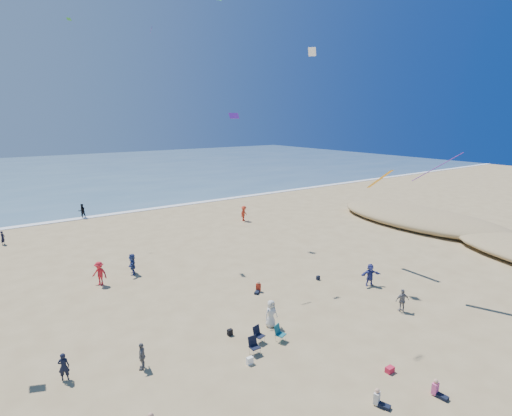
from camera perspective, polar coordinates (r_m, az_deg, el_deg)
ocean at (r=105.48m, az=-29.65°, el=4.13°), size 220.00×100.00×0.06m
surf_line at (r=56.61m, az=-24.05°, el=-1.40°), size 220.00×1.20×0.08m
standing_flyers at (r=33.03m, az=-6.32°, el=-8.43°), size 26.69×51.58×1.95m
seated_group at (r=23.62m, az=-5.08°, el=-18.87°), size 18.43×24.67×0.84m
chair_cluster at (r=23.96m, az=1.32°, el=-18.10°), size 2.70×1.47×1.00m
white_tote at (r=22.67m, az=-0.88°, el=-20.97°), size 0.35×0.20×0.40m
black_backpack at (r=25.17m, az=-3.74°, el=-17.30°), size 0.30×0.22×0.38m
cooler at (r=23.16m, az=18.57°, el=-21.05°), size 0.45×0.30×0.30m
navy_bag at (r=33.09m, az=8.86°, el=-9.83°), size 0.28×0.18×0.34m
kites_aloft at (r=28.41m, az=9.93°, el=15.04°), size 40.24×43.94×27.63m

